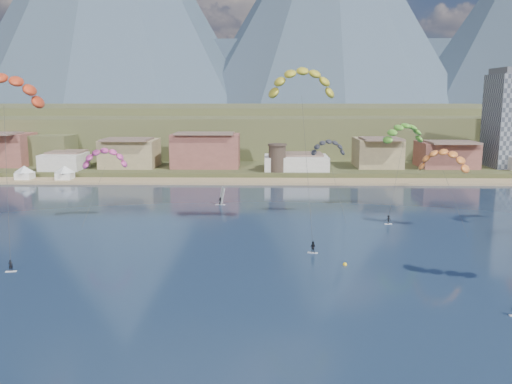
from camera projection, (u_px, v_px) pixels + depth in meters
ground at (250, 342)px, 55.72m from camera, size 2400.00×2400.00×0.00m
beach at (261, 181)px, 160.07m from camera, size 2200.00×12.00×0.90m
land at (265, 119)px, 607.21m from camera, size 2200.00×900.00×4.00m
foothills at (306, 127)px, 282.69m from camera, size 940.00×210.00×18.00m
mountain_ridge at (256, 15)px, 841.16m from camera, size 2060.00×480.00×400.00m
town at (137, 150)px, 175.21m from camera, size 400.00×24.00×12.00m
watchtower at (277, 158)px, 166.80m from camera, size 5.82×5.82×8.60m
beach_tents at (3, 169)px, 160.85m from camera, size 43.40×6.40×5.00m
kitesurfer_red at (2, 86)px, 83.83m from camera, size 13.22×15.11×29.82m
kitesurfer_yellow at (302, 79)px, 98.02m from camera, size 12.75×19.05×32.38m
kitesurfer_green at (404, 131)px, 118.36m from camera, size 11.96×18.54×22.48m
distant_kite_pink at (105, 155)px, 108.45m from camera, size 9.76×7.05×16.60m
distant_kite_dark at (328, 145)px, 111.87m from camera, size 7.56×5.72×17.65m
distant_kite_orange at (444, 157)px, 101.60m from camera, size 10.22×8.01×17.06m
windsurfer at (221, 199)px, 126.20m from camera, size 2.38×2.63×4.08m
buoy at (345, 264)px, 81.07m from camera, size 0.63×0.63×0.63m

